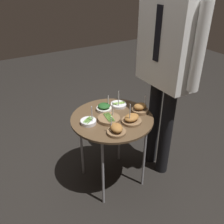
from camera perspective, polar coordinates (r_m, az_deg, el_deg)
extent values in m
plane|color=black|center=(2.37, 0.00, -14.89)|extent=(8.00, 8.00, 0.00)
cylinder|color=brown|center=(1.96, 0.00, -1.49)|extent=(0.65, 0.65, 0.02)
cylinder|color=gray|center=(1.95, -2.09, -13.88)|extent=(0.02, 0.02, 0.64)
cylinder|color=gray|center=(2.22, -6.98, -7.72)|extent=(0.02, 0.02, 0.64)
cylinder|color=gray|center=(2.12, 7.37, -10.02)|extent=(0.02, 0.02, 0.64)
cylinder|color=gray|center=(2.37, 1.68, -4.80)|extent=(0.02, 0.02, 0.64)
cylinder|color=brown|center=(1.91, -0.71, -1.61)|extent=(0.17, 0.17, 0.03)
ellipsoid|color=#5B8938|center=(1.91, -0.13, -1.02)|extent=(0.15, 0.03, 0.01)
ellipsoid|color=#5B8938|center=(1.90, -0.42, -1.08)|extent=(0.15, 0.03, 0.01)
ellipsoid|color=#5B8938|center=(1.90, -0.71, -1.14)|extent=(0.15, 0.03, 0.01)
ellipsoid|color=#5B8938|center=(1.90, -1.00, -1.20)|extent=(0.15, 0.03, 0.01)
ellipsoid|color=#5B8938|center=(1.89, -1.29, -1.26)|extent=(0.15, 0.03, 0.01)
cylinder|color=silver|center=(1.91, 0.27, 0.46)|extent=(0.01, 0.01, 0.14)
cylinder|color=silver|center=(2.05, -1.79, 0.69)|extent=(0.12, 0.12, 0.03)
ellipsoid|color=#1E4C1E|center=(2.03, -1.80, 1.42)|extent=(0.10, 0.10, 0.03)
cylinder|color=silver|center=(2.03, -0.86, 2.11)|extent=(0.01, 0.01, 0.13)
cylinder|color=brown|center=(1.90, 4.47, -2.10)|extent=(0.15, 0.15, 0.02)
ellipsoid|color=#93602D|center=(1.88, 4.51, -1.25)|extent=(0.12, 0.15, 0.05)
cylinder|color=silver|center=(1.82, 4.09, -0.63)|extent=(0.01, 0.01, 0.18)
cylinder|color=silver|center=(2.12, 1.51, 1.69)|extent=(0.13, 0.13, 0.02)
ellipsoid|color=#7AA847|center=(2.10, 1.60, 1.92)|extent=(0.04, 0.11, 0.01)
ellipsoid|color=#7AA847|center=(2.11, 1.51, 2.05)|extent=(0.04, 0.11, 0.01)
ellipsoid|color=#7AA847|center=(2.12, 1.42, 2.18)|extent=(0.04, 0.11, 0.01)
cylinder|color=silver|center=(2.05, 1.50, 2.88)|extent=(0.01, 0.01, 0.15)
cylinder|color=brown|center=(1.77, 1.02, -4.64)|extent=(0.14, 0.14, 0.02)
ellipsoid|color=#93602D|center=(1.75, 1.03, -3.65)|extent=(0.12, 0.10, 0.05)
cylinder|color=silver|center=(1.74, -0.17, -2.93)|extent=(0.01, 0.01, 0.13)
cylinder|color=silver|center=(1.88, -5.41, -2.25)|extent=(0.12, 0.12, 0.03)
ellipsoid|color=#5B8938|center=(1.87, -5.03, -1.89)|extent=(0.06, 0.09, 0.01)
ellipsoid|color=#5B8938|center=(1.87, -5.31, -1.81)|extent=(0.06, 0.09, 0.01)
ellipsoid|color=#5B8938|center=(1.88, -5.58, -1.74)|extent=(0.06, 0.09, 0.01)
ellipsoid|color=#5B8938|center=(1.88, -5.85, -1.66)|extent=(0.06, 0.09, 0.01)
cylinder|color=silver|center=(1.84, -4.61, -0.79)|extent=(0.01, 0.01, 0.15)
cylinder|color=brown|center=(2.04, 6.39, 0.36)|extent=(0.13, 0.13, 0.03)
ellipsoid|color=#93602D|center=(2.02, 6.45, 1.31)|extent=(0.08, 0.11, 0.05)
cylinder|color=silver|center=(2.01, 7.54, 1.89)|extent=(0.01, 0.01, 0.15)
cylinder|color=black|center=(2.33, 9.48, -2.50)|extent=(0.11, 0.11, 0.86)
cylinder|color=black|center=(2.23, 12.21, -4.53)|extent=(0.11, 0.11, 0.86)
cube|color=white|center=(1.97, 12.98, 15.11)|extent=(0.49, 0.23, 0.65)
cube|color=black|center=(1.87, 10.39, 17.07)|extent=(0.06, 0.01, 0.39)
cylinder|color=white|center=(2.17, 7.87, 17.67)|extent=(0.08, 0.08, 0.60)
cylinder|color=white|center=(1.77, 19.30, 13.43)|extent=(0.08, 0.08, 0.60)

